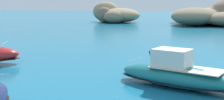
% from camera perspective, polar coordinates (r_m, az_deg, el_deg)
% --- Properties ---
extents(islet_small, '(17.27, 15.11, 5.53)m').
position_cam_1_polar(islet_small, '(79.71, 0.40, 6.90)').
color(islet_small, '#9E8966').
rests_on(islet_small, ground).
extents(motorboat_teal, '(7.69, 3.66, 2.19)m').
position_cam_1_polar(motorboat_teal, '(17.35, 12.46, -4.65)').
color(motorboat_teal, '#19727A').
rests_on(motorboat_teal, ground).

